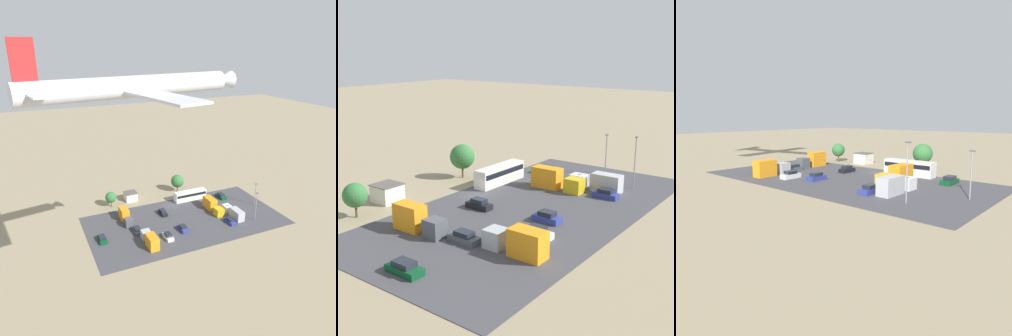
# 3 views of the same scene
# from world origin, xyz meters

# --- Properties ---
(ground_plane) EXTENTS (400.00, 400.00, 0.00)m
(ground_plane) POSITION_xyz_m (0.00, 0.00, 0.00)
(ground_plane) COLOR gray
(parking_lot_surface) EXTENTS (58.87, 29.62, 0.08)m
(parking_lot_surface) POSITION_xyz_m (0.00, 10.93, 0.04)
(parking_lot_surface) COLOR #424247
(parking_lot_surface) RESTS_ON ground
(shed_building) EXTENTS (4.19, 4.10, 2.89)m
(shed_building) POSITION_xyz_m (10.81, -9.53, 1.45)
(shed_building) COLOR silver
(shed_building) RESTS_ON ground
(bus) EXTENTS (11.40, 2.62, 3.28)m
(bus) POSITION_xyz_m (-7.95, -1.36, 1.84)
(bus) COLOR silver
(bus) RESTS_ON ground
(parked_car_0) EXTENTS (1.88, 4.21, 1.51)m
(parked_car_0) POSITION_xyz_m (-11.52, 17.66, 0.71)
(parked_car_0) COLOR navy
(parked_car_0) RESTS_ON ground
(parked_car_1) EXTENTS (1.76, 4.08, 1.57)m
(parked_car_1) POSITION_xyz_m (4.81, 4.46, 0.73)
(parked_car_1) COLOR black
(parked_car_1) RESTS_ON ground
(parked_car_2) EXTENTS (1.89, 4.17, 1.56)m
(parked_car_2) POSITION_xyz_m (8.91, 17.63, 0.73)
(parked_car_2) COLOR silver
(parked_car_2) RESTS_ON ground
(parked_car_3) EXTENTS (1.95, 4.03, 1.58)m
(parked_car_3) POSITION_xyz_m (3.29, 15.70, 0.74)
(parked_car_3) COLOR navy
(parked_car_3) RESTS_ON ground
(parked_car_4) EXTENTS (1.99, 4.41, 1.49)m
(parked_car_4) POSITION_xyz_m (25.75, 11.48, 0.70)
(parked_car_4) COLOR #0C4723
(parked_car_4) RESTS_ON ground
(parked_car_5) EXTENTS (1.86, 4.29, 1.50)m
(parked_car_5) POSITION_xyz_m (15.61, 11.10, 0.70)
(parked_car_5) COLOR #4C5156
(parked_car_5) RESTS_ON ground
(parked_car_6) EXTENTS (1.98, 4.49, 1.57)m
(parked_car_6) POSITION_xyz_m (-18.46, 1.78, 0.74)
(parked_car_6) COLOR #0C4723
(parked_car_6) RESTS_ON ground
(parked_truck_0) EXTENTS (2.32, 8.14, 3.60)m
(parked_truck_0) POSITION_xyz_m (16.74, 3.72, 1.73)
(parked_truck_0) COLOR #4C5156
(parked_truck_0) RESTS_ON ground
(parked_truck_1) EXTENTS (2.53, 9.40, 3.57)m
(parked_truck_1) POSITION_xyz_m (-10.85, 8.35, 1.72)
(parked_truck_1) COLOR gold
(parked_truck_1) RESTS_ON ground
(parked_truck_2) EXTENTS (2.41, 9.17, 3.07)m
(parked_truck_2) POSITION_xyz_m (-14.68, 14.84, 1.49)
(parked_truck_2) COLOR silver
(parked_truck_2) RESTS_ON ground
(parked_truck_3) EXTENTS (2.50, 8.19, 3.47)m
(parked_truck_3) POSITION_xyz_m (14.47, 18.65, 1.67)
(parked_truck_3) COLOR #ADB2B7
(parked_truck_3) RESTS_ON ground
(tree_near_shed) EXTENTS (3.61, 3.61, 5.16)m
(tree_near_shed) POSITION_xyz_m (18.18, -7.45, 3.34)
(tree_near_shed) COLOR brown
(tree_near_shed) RESTS_ON ground
(tree_apron_mid) EXTENTS (4.63, 4.63, 6.35)m
(tree_apron_mid) POSITION_xyz_m (-6.88, -9.37, 4.03)
(tree_apron_mid) COLOR brown
(tree_apron_mid) RESTS_ON ground
(light_pole_lot_centre) EXTENTS (0.90, 0.28, 7.64)m
(light_pole_lot_centre) POSITION_xyz_m (-25.63, 10.93, 4.33)
(light_pole_lot_centre) COLOR gray
(light_pole_lot_centre) RESTS_ON ground
(light_pole_lot_edge) EXTENTS (0.90, 0.28, 9.12)m
(light_pole_lot_edge) POSITION_xyz_m (-19.31, 19.20, 5.08)
(light_pole_lot_edge) COLOR gray
(light_pole_lot_edge) RESTS_ON ground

